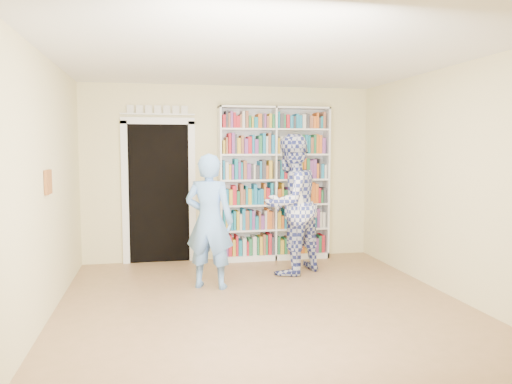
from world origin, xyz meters
TOP-DOWN VIEW (x-y plane):
  - floor at (0.00, 0.00)m, footprint 5.00×5.00m
  - ceiling at (0.00, 0.00)m, footprint 5.00×5.00m
  - wall_back at (0.00, 2.50)m, footprint 4.50×0.00m
  - wall_left at (-2.25, 0.00)m, footprint 0.00×5.00m
  - wall_right at (2.25, 0.00)m, footprint 0.00×5.00m
  - bookshelf at (0.67, 2.34)m, footprint 1.73×0.32m
  - doorway at (-1.10, 2.48)m, footprint 1.10×0.08m
  - wall_art at (-2.23, 0.20)m, footprint 0.03×0.25m
  - man_blue at (-0.50, 0.91)m, footprint 0.72×0.60m
  - man_plaid at (0.67, 1.41)m, footprint 1.19×1.14m
  - paper_sheet at (0.80, 1.19)m, footprint 0.20×0.12m

SIDE VIEW (x-z plane):
  - floor at x=0.00m, z-range 0.00..0.00m
  - man_blue at x=-0.50m, z-range 0.00..1.68m
  - man_plaid at x=0.67m, z-range 0.00..1.93m
  - paper_sheet at x=0.80m, z-range 0.91..1.22m
  - doorway at x=-1.10m, z-range -0.04..2.39m
  - bookshelf at x=0.67m, z-range 0.01..2.39m
  - wall_back at x=0.00m, z-range -0.90..3.60m
  - wall_left at x=-2.25m, z-range -1.15..3.85m
  - wall_right at x=2.25m, z-range -1.15..3.85m
  - wall_art at x=-2.23m, z-range 1.27..1.52m
  - ceiling at x=0.00m, z-range 2.70..2.70m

